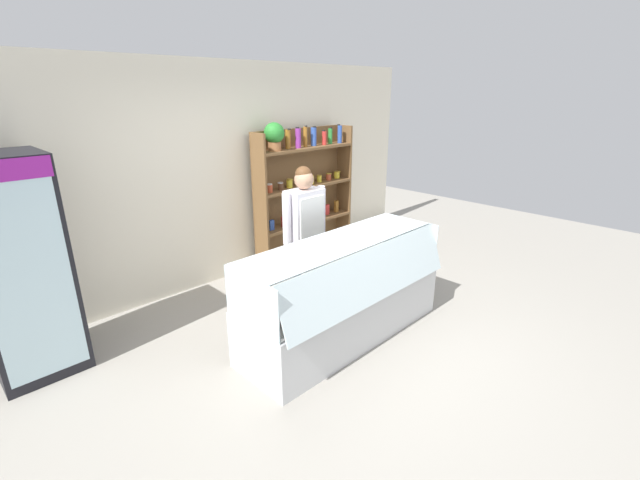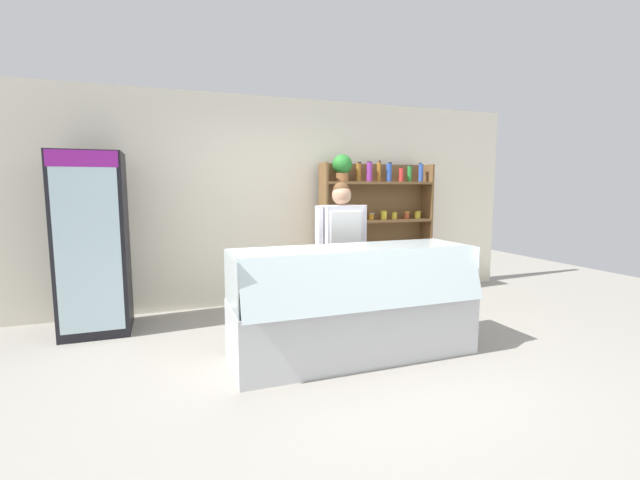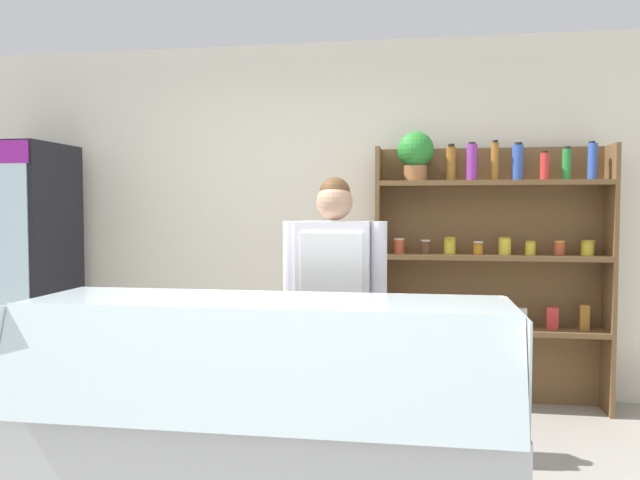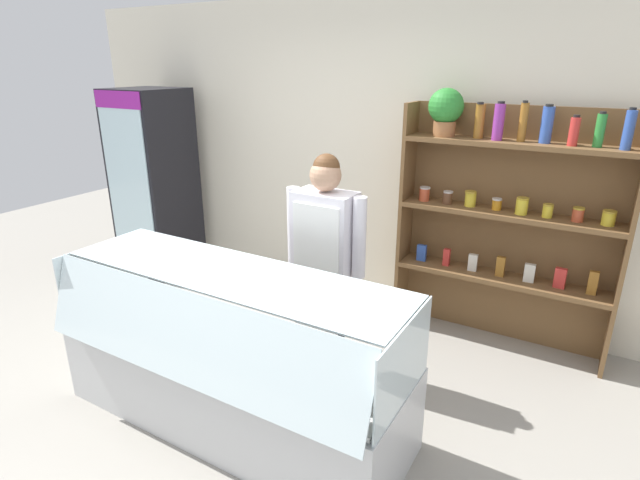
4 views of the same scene
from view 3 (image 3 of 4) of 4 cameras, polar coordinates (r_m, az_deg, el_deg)
back_wall at (r=4.89m, az=1.31°, el=2.05°), size 6.80×0.10×2.70m
drinks_fridge at (r=5.24m, az=-25.73°, el=-2.52°), size 0.67×0.67×1.91m
shelving_unit at (r=4.62m, az=14.59°, el=-1.00°), size 1.63×0.29×1.97m
deli_display_case at (r=3.02m, az=-5.04°, el=-18.65°), size 2.22×0.80×1.01m
shop_clerk at (r=3.57m, az=1.32°, el=-4.85°), size 0.60×0.25×1.60m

